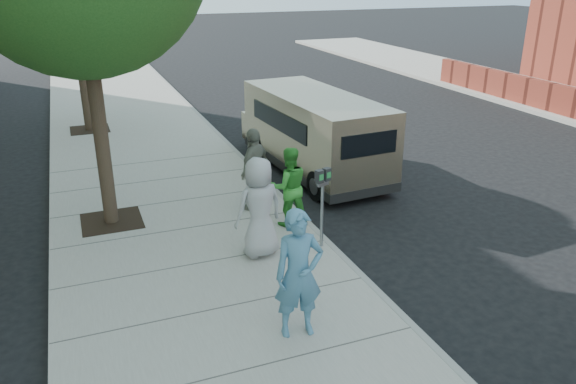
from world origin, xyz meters
The scene contains 9 objects.
ground centered at (0.00, 0.00, 0.00)m, with size 120.00×120.00×0.00m, color black.
sidewalk centered at (-1.00, 0.00, 0.07)m, with size 5.00×60.00×0.15m, color gray.
curb_face centered at (1.44, 0.00, 0.07)m, with size 0.12×60.00×0.16m, color gray.
parking_meter centered at (1.25, -0.18, 1.25)m, with size 0.33×0.20×1.52m.
van centered at (2.95, 4.12, 1.08)m, with size 2.20×5.63×2.05m.
person_officer centered at (-0.17, -2.50, 1.09)m, with size 0.69×0.45×1.88m, color teal.
person_green_shirt centered at (1.04, 0.94, 0.96)m, with size 0.79×0.61×1.62m, color green.
person_gray_shirt centered at (0.08, -0.07, 1.06)m, with size 0.89×0.58×1.83m, color #A4A5A7.
person_striped_polo centered at (0.67, 1.97, 1.04)m, with size 1.04×0.43×1.78m, color gray.
Camera 1 is at (-2.76, -8.68, 4.97)m, focal length 35.00 mm.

